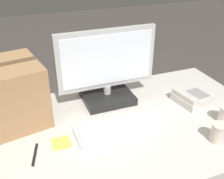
# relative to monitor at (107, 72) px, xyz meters

# --- Properties ---
(monitor) EXTENTS (0.56, 0.25, 0.43)m
(monitor) POSITION_rel_monitor_xyz_m (0.00, 0.00, 0.00)
(monitor) COLOR black
(monitor) RESTS_ON office_desk
(keyboard) EXTENTS (0.42, 0.15, 0.03)m
(keyboard) POSITION_rel_monitor_xyz_m (-0.05, -0.30, -0.17)
(keyboard) COLOR silver
(keyboard) RESTS_ON office_desk
(desk_phone) EXTENTS (0.21, 0.21, 0.07)m
(desk_phone) POSITION_rel_monitor_xyz_m (0.45, -0.20, -0.15)
(desk_phone) COLOR beige
(desk_phone) RESTS_ON office_desk
(paper_cup_left) EXTENTS (0.07, 0.07, 0.09)m
(paper_cup_left) POSITION_rel_monitor_xyz_m (0.35, -0.54, -0.13)
(paper_cup_left) COLOR beige
(paper_cup_left) RESTS_ON office_desk
(cardboard_box) EXTENTS (0.42, 0.40, 0.32)m
(cardboard_box) POSITION_rel_monitor_xyz_m (-0.55, -0.02, -0.02)
(cardboard_box) COLOR #9E754C
(cardboard_box) RESTS_ON office_desk
(pen_marker) EXTENTS (0.04, 0.13, 0.01)m
(pen_marker) POSITION_rel_monitor_xyz_m (-0.46, -0.33, -0.17)
(pen_marker) COLOR black
(pen_marker) RESTS_ON office_desk
(sticky_note_pad) EXTENTS (0.09, 0.09, 0.01)m
(sticky_note_pad) POSITION_rel_monitor_xyz_m (-0.34, -0.29, -0.18)
(sticky_note_pad) COLOR #E5DB4C
(sticky_note_pad) RESTS_ON office_desk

